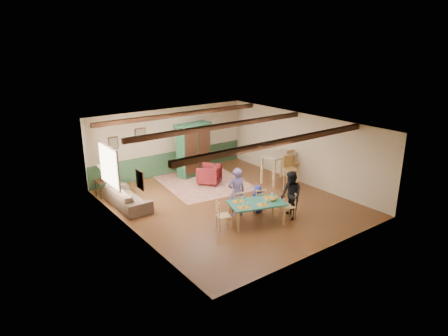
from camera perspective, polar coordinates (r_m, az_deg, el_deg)
floor at (r=13.67m, az=0.78°, el=-5.00°), size 8.00×8.00×0.00m
wall_back at (r=16.44m, az=-7.70°, el=3.80°), size 7.00×0.02×2.70m
wall_left at (r=11.53m, az=-13.19°, el=-2.76°), size 0.02×8.00×2.70m
wall_right at (r=15.49m, az=11.17°, el=2.73°), size 0.02×8.00×2.70m
ceiling at (r=12.85m, az=0.83°, el=6.14°), size 7.00×8.00×0.02m
wainscot_back at (r=16.66m, az=-7.53°, el=0.78°), size 6.95×0.03×0.90m
ceiling_beam_front at (r=11.18m, az=8.01°, el=3.67°), size 6.95×0.16×0.16m
ceiling_beam_mid at (r=13.18m, az=-0.23°, el=6.05°), size 6.95×0.16×0.16m
ceiling_beam_back at (r=15.32m, az=-6.05°, el=7.64°), size 6.95×0.16×0.16m
window_left at (r=12.98m, az=-16.17°, el=0.28°), size 0.06×1.60×1.30m
picture_left_wall at (r=10.89m, az=-11.91°, el=-1.68°), size 0.04×0.42×0.52m
picture_back_a at (r=15.74m, az=-11.86°, el=4.62°), size 0.45×0.04×0.55m
picture_back_b at (r=15.37m, az=-15.53°, el=3.44°), size 0.38×0.04×0.48m
dining_table at (r=12.12m, az=4.64°, el=-6.42°), size 1.85×1.36×0.69m
dining_chair_far_left at (r=12.51m, az=1.89°, el=-5.11°), size 0.49×0.50×0.87m
dining_chair_far_right at (r=12.78m, az=4.96°, el=-4.66°), size 0.49×0.50×0.87m
dining_chair_end_left at (r=11.73m, az=-0.09°, el=-6.75°), size 0.50×0.49×0.87m
dining_chair_end_right at (r=12.52m, az=9.08°, el=-5.31°), size 0.50×0.49×0.87m
person_man at (r=12.44m, az=1.78°, el=-3.48°), size 0.66×0.53×1.58m
person_woman at (r=12.44m, az=9.53°, el=-3.90°), size 0.76×0.87×1.51m
person_child at (r=12.83m, az=4.83°, el=-4.44°), size 0.52×0.41×0.92m
cat at (r=12.08m, az=7.06°, el=-4.39°), size 0.35×0.22×0.16m
place_setting_near_left at (r=11.58m, az=2.87°, el=-5.43°), size 0.43×0.37×0.11m
place_setting_near_center at (r=11.81m, az=5.55°, el=-5.03°), size 0.43×0.37×0.11m
place_setting_far_left at (r=11.97m, az=2.04°, el=-4.61°), size 0.43×0.37×0.11m
place_setting_far_right at (r=12.35m, az=6.40°, el=-3.98°), size 0.43×0.37×0.11m
area_rug at (r=15.59m, az=-2.98°, el=-2.03°), size 3.37×3.86×0.01m
armoire at (r=16.15m, az=-4.39°, el=2.64°), size 1.59×0.81×2.15m
armchair at (r=15.33m, az=-2.12°, el=-0.92°), size 1.12×1.13×0.74m
sofa at (r=13.68m, az=-13.64°, el=-4.07°), size 0.87×2.19×0.64m
end_table at (r=14.78m, az=-16.80°, el=-2.75°), size 0.51×0.51×0.60m
table_lamp at (r=14.59m, az=-17.00°, el=-0.65°), size 0.32×0.32×0.55m
counter_table at (r=15.54m, az=7.72°, el=-0.04°), size 1.45×0.95×1.14m
bar_stool_left at (r=14.78m, az=9.52°, el=-0.78°), size 0.48×0.52×1.29m
bar_stool_right at (r=15.61m, az=9.86°, el=0.15°), size 0.45×0.50×1.25m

